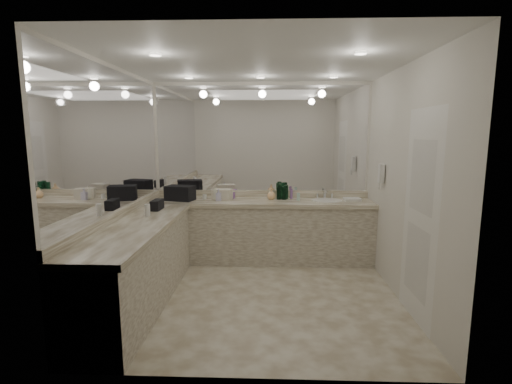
{
  "coord_description": "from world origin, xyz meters",
  "views": [
    {
      "loc": [
        0.12,
        -4.08,
        1.86
      ],
      "look_at": [
        -0.04,
        0.4,
        1.15
      ],
      "focal_mm": 26.0,
      "sensor_mm": 36.0,
      "label": 1
    }
  ],
  "objects_px": {
    "black_toiletry_bag": "(180,193)",
    "cream_cosmetic_case": "(222,194)",
    "wall_phone": "(381,173)",
    "soap_bottle_b": "(219,195)",
    "soap_bottle_c": "(271,194)",
    "soap_bottle_a": "(215,193)",
    "hand_towel": "(352,199)",
    "sink": "(327,201)"
  },
  "relations": [
    {
      "from": "black_toiletry_bag",
      "to": "cream_cosmetic_case",
      "type": "relative_size",
      "value": 1.42
    },
    {
      "from": "wall_phone",
      "to": "black_toiletry_bag",
      "type": "height_order",
      "value": "wall_phone"
    },
    {
      "from": "cream_cosmetic_case",
      "to": "soap_bottle_b",
      "type": "xyz_separation_m",
      "value": [
        -0.04,
        -0.1,
        0.01
      ]
    },
    {
      "from": "black_toiletry_bag",
      "to": "soap_bottle_c",
      "type": "height_order",
      "value": "black_toiletry_bag"
    },
    {
      "from": "soap_bottle_a",
      "to": "soap_bottle_c",
      "type": "relative_size",
      "value": 1.22
    },
    {
      "from": "hand_towel",
      "to": "soap_bottle_a",
      "type": "xyz_separation_m",
      "value": [
        -1.97,
        -0.02,
        0.08
      ]
    },
    {
      "from": "sink",
      "to": "soap_bottle_a",
      "type": "height_order",
      "value": "soap_bottle_a"
    },
    {
      "from": "soap_bottle_c",
      "to": "wall_phone",
      "type": "bearing_deg",
      "value": -22.03
    },
    {
      "from": "wall_phone",
      "to": "soap_bottle_a",
      "type": "relative_size",
      "value": 1.23
    },
    {
      "from": "wall_phone",
      "to": "black_toiletry_bag",
      "type": "relative_size",
      "value": 0.61
    },
    {
      "from": "soap_bottle_a",
      "to": "soap_bottle_b",
      "type": "bearing_deg",
      "value": -43.99
    },
    {
      "from": "hand_towel",
      "to": "soap_bottle_a",
      "type": "relative_size",
      "value": 1.2
    },
    {
      "from": "cream_cosmetic_case",
      "to": "soap_bottle_b",
      "type": "bearing_deg",
      "value": -97.15
    },
    {
      "from": "cream_cosmetic_case",
      "to": "soap_bottle_c",
      "type": "distance_m",
      "value": 0.72
    },
    {
      "from": "sink",
      "to": "soap_bottle_b",
      "type": "relative_size",
      "value": 2.6
    },
    {
      "from": "soap_bottle_a",
      "to": "wall_phone",
      "type": "bearing_deg",
      "value": -12.49
    },
    {
      "from": "soap_bottle_b",
      "to": "soap_bottle_c",
      "type": "height_order",
      "value": "soap_bottle_b"
    },
    {
      "from": "hand_towel",
      "to": "soap_bottle_c",
      "type": "xyz_separation_m",
      "value": [
        -1.16,
        0.06,
        0.06
      ]
    },
    {
      "from": "wall_phone",
      "to": "soap_bottle_a",
      "type": "xyz_separation_m",
      "value": [
        -2.21,
        0.49,
        -0.35
      ]
    },
    {
      "from": "wall_phone",
      "to": "cream_cosmetic_case",
      "type": "xyz_separation_m",
      "value": [
        -2.12,
        0.54,
        -0.37
      ]
    },
    {
      "from": "sink",
      "to": "wall_phone",
      "type": "xyz_separation_m",
      "value": [
        0.61,
        -0.5,
        0.46
      ]
    },
    {
      "from": "wall_phone",
      "to": "hand_towel",
      "type": "relative_size",
      "value": 1.03
    },
    {
      "from": "black_toiletry_bag",
      "to": "soap_bottle_b",
      "type": "bearing_deg",
      "value": -1.38
    },
    {
      "from": "black_toiletry_bag",
      "to": "soap_bottle_a",
      "type": "relative_size",
      "value": 2.0
    },
    {
      "from": "soap_bottle_a",
      "to": "soap_bottle_b",
      "type": "distance_m",
      "value": 0.07
    },
    {
      "from": "sink",
      "to": "soap_bottle_c",
      "type": "relative_size",
      "value": 2.75
    },
    {
      "from": "wall_phone",
      "to": "hand_towel",
      "type": "height_order",
      "value": "wall_phone"
    },
    {
      "from": "hand_towel",
      "to": "soap_bottle_c",
      "type": "height_order",
      "value": "soap_bottle_c"
    },
    {
      "from": "sink",
      "to": "cream_cosmetic_case",
      "type": "relative_size",
      "value": 1.6
    },
    {
      "from": "sink",
      "to": "cream_cosmetic_case",
      "type": "bearing_deg",
      "value": 178.47
    },
    {
      "from": "sink",
      "to": "black_toiletry_bag",
      "type": "relative_size",
      "value": 1.13
    },
    {
      "from": "sink",
      "to": "hand_towel",
      "type": "relative_size",
      "value": 1.88
    },
    {
      "from": "cream_cosmetic_case",
      "to": "soap_bottle_a",
      "type": "distance_m",
      "value": 0.11
    },
    {
      "from": "cream_cosmetic_case",
      "to": "soap_bottle_a",
      "type": "xyz_separation_m",
      "value": [
        -0.09,
        -0.05,
        0.02
      ]
    },
    {
      "from": "soap_bottle_a",
      "to": "soap_bottle_c",
      "type": "height_order",
      "value": "soap_bottle_a"
    },
    {
      "from": "soap_bottle_a",
      "to": "hand_towel",
      "type": "bearing_deg",
      "value": 0.47
    },
    {
      "from": "black_toiletry_bag",
      "to": "soap_bottle_b",
      "type": "relative_size",
      "value": 2.31
    },
    {
      "from": "wall_phone",
      "to": "sink",
      "type": "bearing_deg",
      "value": 140.43
    },
    {
      "from": "soap_bottle_b",
      "to": "soap_bottle_c",
      "type": "distance_m",
      "value": 0.77
    },
    {
      "from": "wall_phone",
      "to": "soap_bottle_b",
      "type": "distance_m",
      "value": 2.24
    },
    {
      "from": "wall_phone",
      "to": "soap_bottle_c",
      "type": "bearing_deg",
      "value": 157.97
    },
    {
      "from": "cream_cosmetic_case",
      "to": "soap_bottle_b",
      "type": "relative_size",
      "value": 1.62
    }
  ]
}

